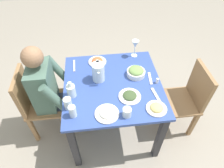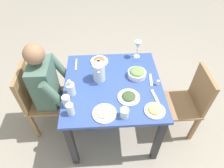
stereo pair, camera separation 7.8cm
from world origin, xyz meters
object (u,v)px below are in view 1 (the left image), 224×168
Objects in this scene: oil_carafe at (71,91)px; salt_shaker at (157,81)px; water_pitcher at (98,72)px; plate_fries at (157,108)px; salad_bowl at (136,72)px; chair_far at (186,98)px; plate_yoghurt at (107,113)px; wine_glass at (135,45)px; chair_near at (37,101)px; plate_dolmas at (130,96)px; water_glass_near_left at (127,112)px; plate_rice_curry at (97,61)px; water_glass_by_pitcher at (68,103)px; water_glass_far_left at (73,111)px; dining_table at (113,92)px; diner_near at (54,90)px.

oil_carafe is 3.05× the size of salt_shaker.
plate_fries is (0.42, 0.46, -0.08)m from water_pitcher.
salad_bowl reaches higher than salt_shaker.
chair_far is 15.89× the size of salt_shaker.
wine_glass is at bearing 153.21° from plate_yoghurt.
chair_near is at bearing -122.00° from plate_yoghurt.
water_pitcher is at bearing -134.89° from plate_dolmas.
plate_fries is 0.91× the size of wine_glass.
water_glass_near_left is at bearing -17.18° from plate_dolmas.
plate_rice_curry is (-0.27, 0.00, -0.08)m from water_pitcher.
chair_near is 0.60m from water_glass_by_pitcher.
wine_glass reaches higher than salt_shaker.
water_glass_by_pitcher is (0.31, -0.28, -0.04)m from water_pitcher.
plate_yoghurt is (0.44, -0.34, -0.03)m from salad_bowl.
wine_glass is at bearing 171.62° from salad_bowl.
water_pitcher reaches higher than chair_near.
salad_bowl is 2.12× the size of water_glass_near_left.
chair_far is at bearing 84.94° from chair_near.
plate_fries is 2.09× the size of water_glass_near_left.
plate_rice_curry is 0.44m from wine_glass.
wine_glass is 3.63× the size of salt_shaker.
water_glass_far_left is 1.02× the size of water_glass_by_pitcher.
water_glass_far_left is at bearing -76.55° from chair_far.
plate_rice_curry is at bearing -164.76° from water_glass_near_left.
plate_dolmas is 0.21m from water_glass_near_left.
plate_fries is 1.57× the size of water_glass_far_left.
water_glass_by_pitcher is at bearing -62.99° from salad_bowl.
water_glass_far_left is 0.44m from water_glass_near_left.
chair_near is 0.68m from water_glass_far_left.
water_pitcher is at bearing 138.20° from water_glass_by_pitcher.
plate_dolmas is 1.77× the size of water_glass_far_left.
chair_near is at bearing -91.42° from water_pitcher.
plate_yoghurt is at bearing -100.95° from water_glass_near_left.
dining_table is 0.81m from chair_far.
plate_dolmas is (0.26, 0.26, -0.08)m from water_pitcher.
diner_near is at bearing -61.95° from plate_rice_curry.
water_pitcher is at bearing -97.65° from chair_far.
plate_yoghurt is 0.28m from water_glass_far_left.
salad_bowl is (-0.14, -0.55, 0.30)m from chair_far.
diner_near is 0.50m from water_glass_far_left.
plate_rice_curry is at bearing -153.95° from plate_dolmas.
dining_table is 1.09× the size of chair_far.
plate_fries is at bearing 3.25° from wine_glass.
diner_near is 7.01× the size of oil_carafe.
plate_fries reaches higher than plate_dolmas.
chair_near reaches higher than water_glass_near_left.
water_glass_near_left is (0.14, 0.48, -0.01)m from water_glass_by_pitcher.
water_glass_far_left is 0.22m from oil_carafe.
oil_carafe is at bearing -55.17° from water_pitcher.
plate_fries is 0.27m from water_glass_near_left.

